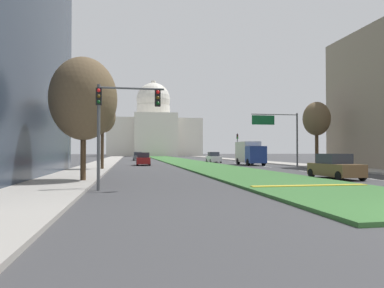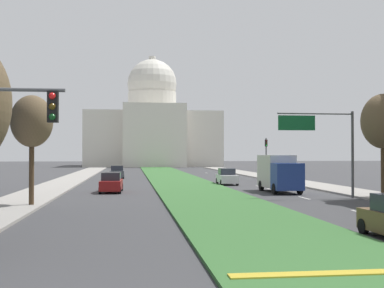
{
  "view_description": "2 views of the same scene",
  "coord_description": "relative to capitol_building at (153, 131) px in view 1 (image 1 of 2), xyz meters",
  "views": [
    {
      "loc": [
        -9.11,
        -7.98,
        1.94
      ],
      "look_at": [
        2.85,
        59.69,
        3.27
      ],
      "focal_mm": 33.0,
      "sensor_mm": 36.0,
      "label": 1
    },
    {
      "loc": [
        -5.65,
        -4.0,
        3.35
      ],
      "look_at": [
        0.53,
        46.62,
        4.31
      ],
      "focal_mm": 46.88,
      "sensor_mm": 36.0,
      "label": 2
    }
  ],
  "objects": [
    {
      "name": "ground_plane",
      "position": [
        0.0,
        -64.67,
        -9.75
      ],
      "size": [
        288.2,
        288.2,
        0.0
      ],
      "primitive_type": "plane",
      "color": "#3D3D3F"
    },
    {
      "name": "traffic_light_near_left",
      "position": [
        -9.77,
        -120.41,
        -5.96
      ],
      "size": [
        3.34,
        0.35,
        5.2
      ],
      "color": "#515456",
      "rests_on": "ground_plane"
    },
    {
      "name": "grass_median",
      "position": [
        0.0,
        -71.22,
        -9.68
      ],
      "size": [
        6.94,
        117.9,
        0.14
      ],
      "primitive_type": "cube",
      "color": "#386B33",
      "rests_on": "ground_plane"
    },
    {
      "name": "sedan_far_horizon",
      "position": [
        -7.5,
        -66.12,
        -8.96
      ],
      "size": [
        1.98,
        4.21,
        1.7
      ],
      "color": "#4C5156",
      "rests_on": "ground_plane"
    },
    {
      "name": "street_tree_left_near",
      "position": [
        -11.92,
        -115.79,
        -4.63
      ],
      "size": [
        4.07,
        4.07,
        7.68
      ],
      "color": "#4C3823",
      "rests_on": "ground_plane"
    },
    {
      "name": "traffic_light_far_right",
      "position": [
        10.62,
        -75.1,
        -6.44
      ],
      "size": [
        0.28,
        0.35,
        5.2
      ],
      "color": "#515456",
      "rests_on": "ground_plane"
    },
    {
      "name": "median_curb_nose",
      "position": [
        0.0,
        -121.35,
        -9.59
      ],
      "size": [
        6.25,
        0.5,
        0.04
      ],
      "primitive_type": "cube",
      "color": "gold",
      "rests_on": "grass_median"
    },
    {
      "name": "sedan_lead_stopped",
      "position": [
        4.85,
        -115.9,
        -8.94
      ],
      "size": [
        2.02,
        4.26,
        1.74
      ],
      "color": "brown",
      "rests_on": "ground_plane"
    },
    {
      "name": "overhead_guide_sign",
      "position": [
        8.6,
        -98.48,
        -5.09
      ],
      "size": [
        5.88,
        0.2,
        6.5
      ],
      "color": "#515456",
      "rests_on": "ground_plane"
    },
    {
      "name": "lane_dashes_right",
      "position": [
        7.29,
        -85.41,
        -9.75
      ],
      "size": [
        0.16,
        71.04,
        0.01
      ],
      "color": "silver",
      "rests_on": "ground_plane"
    },
    {
      "name": "sedan_distant",
      "position": [
        4.56,
        -81.38,
        -8.94
      ],
      "size": [
        2.01,
        4.39,
        1.75
      ],
      "color": "silver",
      "rests_on": "ground_plane"
    },
    {
      "name": "sidewalk_left",
      "position": [
        -13.12,
        -77.77,
        -9.68
      ],
      "size": [
        4.0,
        117.9,
        0.15
      ],
      "primitive_type": "cube",
      "color": "#9E9991",
      "rests_on": "ground_plane"
    },
    {
      "name": "box_truck_delivery",
      "position": [
        7.06,
        -92.09,
        -8.08
      ],
      "size": [
        2.4,
        6.4,
        3.2
      ],
      "color": "navy",
      "rests_on": "ground_plane"
    },
    {
      "name": "sedan_midblock",
      "position": [
        -7.32,
        -90.53,
        -8.95
      ],
      "size": [
        1.93,
        4.62,
        1.72
      ],
      "color": "maroon",
      "rests_on": "ground_plane"
    },
    {
      "name": "sidewalk_right",
      "position": [
        13.12,
        -77.77,
        -9.68
      ],
      "size": [
        4.0,
        117.9,
        0.15
      ],
      "primitive_type": "cube",
      "color": "#9E9991",
      "rests_on": "ground_plane"
    },
    {
      "name": "capitol_building",
      "position": [
        0.0,
        0.0,
        0.0
      ],
      "size": [
        34.52,
        29.25,
        29.54
      ],
      "color": "silver",
      "rests_on": "ground_plane"
    },
    {
      "name": "street_tree_right_mid",
      "position": [
        11.74,
        -101.36,
        -4.23
      ],
      "size": [
        3.05,
        3.05,
        7.5
      ],
      "color": "#4C3823",
      "rests_on": "ground_plane"
    },
    {
      "name": "street_tree_left_mid",
      "position": [
        -11.83,
        -101.84,
        -4.44
      ],
      "size": [
        2.61,
        2.61,
        7.0
      ],
      "color": "#4C3823",
      "rests_on": "ground_plane"
    }
  ]
}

